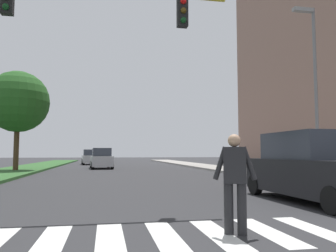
{
  "coord_description": "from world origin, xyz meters",
  "views": [
    {
      "loc": [
        -1.0,
        2.09,
        1.37
      ],
      "look_at": [
        1.68,
        16.38,
        2.53
      ],
      "focal_mm": 35.74,
      "sensor_mm": 36.0,
      "label": 1
    }
  ],
  "objects": [
    {
      "name": "sedan_distant",
      "position": [
        -2.69,
        42.1,
        0.8
      ],
      "size": [
        2.28,
        4.59,
        1.73
      ],
      "color": "#B7B7BC",
      "rests_on": "ground_plane"
    },
    {
      "name": "median_strip",
      "position": [
        -7.35,
        28.0,
        0.07
      ],
      "size": [
        3.79,
        64.0,
        0.15
      ],
      "primitive_type": "cube",
      "color": "#2D5B28",
      "rests_on": "ground_plane"
    },
    {
      "name": "sidewalk_right",
      "position": [
        8.34,
        28.0,
        0.07
      ],
      "size": [
        3.0,
        64.0,
        0.15
      ],
      "primitive_type": "cube",
      "color": "#9E9991",
      "rests_on": "ground_plane"
    },
    {
      "name": "crosswalk",
      "position": [
        0.0,
        7.62,
        0.0
      ],
      "size": [
        5.85,
        2.2,
        0.01
      ],
      "color": "silver",
      "rests_on": "ground_plane"
    },
    {
      "name": "street_lamp_right",
      "position": [
        7.74,
        14.8,
        4.59
      ],
      "size": [
        1.02,
        0.24,
        7.5
      ],
      "color": "slate",
      "rests_on": "sidewalk_right"
    },
    {
      "name": "sedan_midblock",
      "position": [
        -1.32,
        31.76,
        0.81
      ],
      "size": [
        2.09,
        4.32,
        1.77
      ],
      "color": "#B7B7BC",
      "rests_on": "ground_plane"
    },
    {
      "name": "suv_crossing",
      "position": [
        4.79,
        10.71,
        0.93
      ],
      "size": [
        2.09,
        4.65,
        1.97
      ],
      "color": "black",
      "rests_on": "ground_plane"
    },
    {
      "name": "ground_plane",
      "position": [
        0.0,
        30.0,
        0.0
      ],
      "size": [
        140.0,
        140.0,
        0.0
      ],
      "primitive_type": "plane",
      "color": "#2D2D30"
    },
    {
      "name": "tree_far",
      "position": [
        -7.21,
        27.39,
        5.01
      ],
      "size": [
        4.39,
        4.39,
        7.07
      ],
      "color": "#4C3823",
      "rests_on": "median_strip"
    },
    {
      "name": "sedan_far_horizon",
      "position": [
        -2.59,
        50.58,
        0.8
      ],
      "size": [
        2.17,
        4.25,
        1.72
      ],
      "color": "navy",
      "rests_on": "ground_plane"
    },
    {
      "name": "pedestrian_performer",
      "position": [
        1.18,
        7.52,
        0.93
      ],
      "size": [
        0.73,
        0.36,
        1.69
      ],
      "color": "#262628",
      "rests_on": "ground_plane"
    },
    {
      "name": "traffic_light_gantry",
      "position": [
        -3.46,
        10.49,
        4.32
      ],
      "size": [
        8.01,
        0.3,
        6.0
      ],
      "color": "gold",
      "rests_on": "median_strip"
    }
  ]
}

